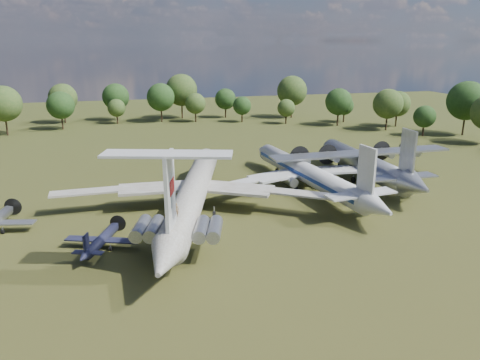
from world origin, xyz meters
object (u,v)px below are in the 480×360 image
object	(u,v)px
an12_transport	(363,167)
person_on_il62	(176,210)
il62_airliner	(194,197)
small_prop_west	(102,242)
tu104_jet	(308,177)

from	to	relation	value
an12_transport	person_on_il62	distance (m)	46.32
il62_airliner	small_prop_west	distance (m)	16.84
an12_transport	small_prop_west	xyz separation A→B (m)	(-47.83, -19.87, -1.68)
tu104_jet	an12_transport	bearing A→B (deg)	6.76
il62_airliner	person_on_il62	distance (m)	16.21
il62_airliner	tu104_jet	world-z (taller)	il62_airliner
il62_airliner	person_on_il62	size ratio (longest dim) A/B	33.52
tu104_jet	person_on_il62	distance (m)	34.39
il62_airliner	an12_transport	bearing A→B (deg)	32.36
person_on_il62	tu104_jet	bearing A→B (deg)	-125.86
an12_transport	small_prop_west	world-z (taller)	an12_transport
tu104_jet	an12_transport	distance (m)	13.04
small_prop_west	person_on_il62	xyz separation A→B (m)	(9.14, -5.30, 5.52)
person_on_il62	an12_transport	bearing A→B (deg)	-133.15
il62_airliner	an12_transport	distance (m)	35.74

